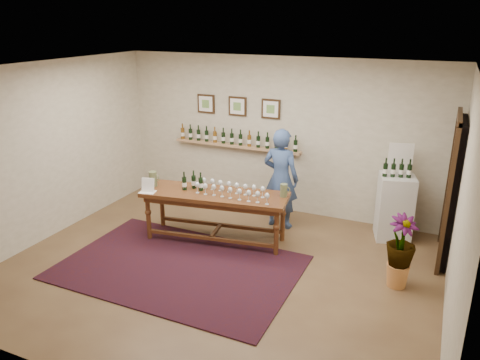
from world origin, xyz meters
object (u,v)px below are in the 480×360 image
at_px(display_pedestal, 394,207).
at_px(potted_plant, 400,252).
at_px(tasting_table, 215,200).
at_px(person, 281,179).

distance_m(display_pedestal, potted_plant, 1.52).
bearing_deg(potted_plant, display_pedestal, 99.49).
relative_size(tasting_table, potted_plant, 2.72).
relative_size(potted_plant, person, 0.51).
height_order(potted_plant, person, person).
bearing_deg(display_pedestal, tasting_table, -154.10).
xyz_separation_m(tasting_table, person, (0.76, 0.94, 0.17)).
xyz_separation_m(potted_plant, person, (-2.08, 1.18, 0.35)).
xyz_separation_m(tasting_table, potted_plant, (2.84, -0.24, -0.18)).
relative_size(tasting_table, display_pedestal, 2.24).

